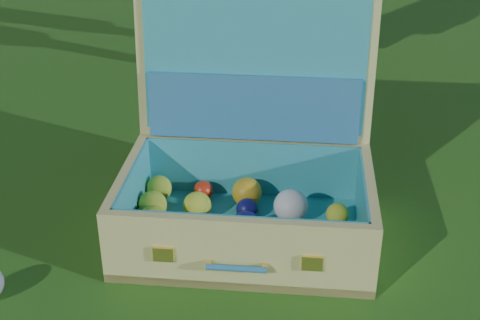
# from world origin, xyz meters

# --- Properties ---
(ground) EXTENTS (60.00, 60.00, 0.00)m
(ground) POSITION_xyz_m (0.00, 0.00, 0.00)
(ground) COLOR #215114
(ground) RESTS_ON ground
(suitcase) EXTENTS (0.63, 0.55, 0.51)m
(suitcase) POSITION_xyz_m (-0.06, -0.01, 0.15)
(suitcase) COLOR #D6CB73
(suitcase) RESTS_ON ground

